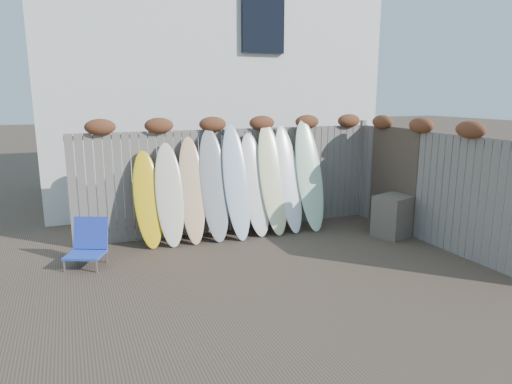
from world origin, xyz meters
name	(u,v)px	position (x,y,z in m)	size (l,w,h in m)	color
ground	(286,271)	(0.00, 0.00, 0.00)	(80.00, 80.00, 0.00)	#493A2D
back_fence	(236,171)	(0.06, 2.39, 1.18)	(6.05, 0.28, 2.24)	slate
right_fence	(433,181)	(2.99, 0.25, 1.14)	(0.28, 4.40, 2.24)	slate
house	(199,73)	(0.50, 6.50, 3.20)	(8.50, 5.50, 6.33)	silver
beach_chair	(88,244)	(-2.76, 1.46, 0.34)	(0.74, 0.76, 0.73)	blue
wooden_crate	(393,216)	(2.67, 0.84, 0.39)	(0.67, 0.56, 0.78)	#67574D
lattice_panel	(393,178)	(3.00, 1.31, 1.01)	(0.06, 1.35, 2.02)	brown
surfboard_0	(148,199)	(-1.71, 2.04, 0.84)	(0.49, 0.07, 1.75)	gold
surfboard_1	(170,195)	(-1.33, 2.00, 0.90)	(0.50, 0.07, 1.88)	beige
surfboard_2	(192,190)	(-0.92, 2.00, 0.95)	(0.46, 0.07, 1.98)	#DBB57D
surfboard_3	(214,185)	(-0.51, 1.99, 1.02)	(0.52, 0.07, 2.12)	gray
surfboard_4	(236,182)	(-0.09, 1.93, 1.05)	(0.49, 0.07, 2.19)	silver
surfboard_5	(255,184)	(0.31, 1.99, 0.97)	(0.54, 0.07, 2.01)	silver
surfboard_6	(273,179)	(0.66, 1.96, 1.05)	(0.53, 0.07, 2.19)	#F4F2B0
surfboard_7	(288,179)	(1.00, 1.96, 1.03)	(0.49, 0.07, 2.13)	white
surfboard_8	(310,175)	(1.45, 1.92, 1.08)	(0.55, 0.07, 2.24)	#BFE5BD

